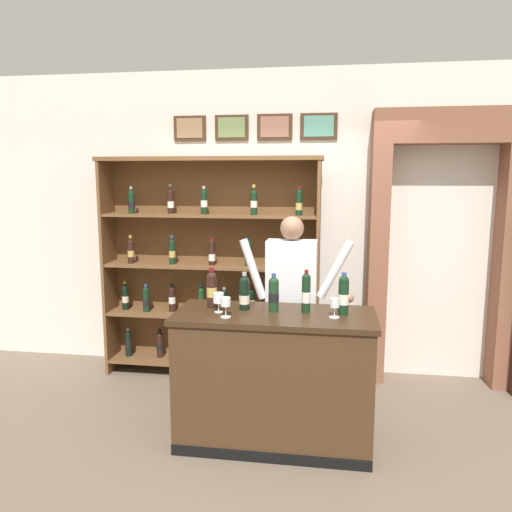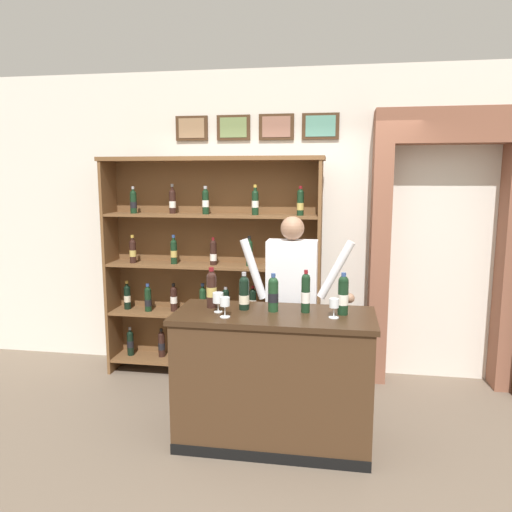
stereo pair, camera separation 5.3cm
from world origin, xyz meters
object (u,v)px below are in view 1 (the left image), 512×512
at_px(shopkeeper, 291,293).
at_px(wine_glass_right, 226,303).
at_px(tasting_bottle_grappa, 212,288).
at_px(tasting_bottle_bianco, 306,292).
at_px(tasting_bottle_chianti, 244,293).
at_px(tasting_counter, 274,378).
at_px(tasting_bottle_brunello, 274,294).
at_px(wine_glass_center, 219,299).
at_px(tasting_bottle_rosso, 344,294).
at_px(wine_glass_left, 335,304).
at_px(wine_shelf, 211,264).

bearing_deg(shopkeeper, wine_glass_right, -120.18).
distance_m(tasting_bottle_grappa, tasting_bottle_bianco, 0.72).
bearing_deg(wine_glass_right, shopkeeper, 59.82).
bearing_deg(tasting_bottle_chianti, tasting_counter, -16.15).
relative_size(tasting_bottle_bianco, wine_glass_right, 2.19).
height_order(shopkeeper, tasting_bottle_grappa, shopkeeper).
relative_size(tasting_bottle_brunello, wine_glass_center, 1.95).
height_order(tasting_bottle_chianti, tasting_bottle_bianco, tasting_bottle_bianco).
distance_m(shopkeeper, tasting_bottle_rosso, 0.66).
height_order(shopkeeper, wine_glass_left, shopkeeper).
relative_size(shopkeeper, tasting_bottle_chianti, 5.86).
bearing_deg(wine_glass_center, tasting_bottle_rosso, 5.55).
height_order(tasting_bottle_grappa, wine_glass_right, tasting_bottle_grappa).
xyz_separation_m(tasting_bottle_grappa, wine_glass_left, (0.93, -0.14, -0.05)).
distance_m(tasting_bottle_chianti, tasting_bottle_bianco, 0.46).
height_order(shopkeeper, tasting_bottle_chianti, shopkeeper).
bearing_deg(tasting_bottle_brunello, tasting_bottle_bianco, 2.90).
bearing_deg(tasting_bottle_chianti, tasting_bottle_rosso, -1.26).
bearing_deg(shopkeeper, tasting_counter, -98.15).
bearing_deg(wine_shelf, tasting_bottle_brunello, -57.10).
height_order(tasting_bottle_brunello, wine_glass_right, tasting_bottle_brunello).
distance_m(tasting_counter, tasting_bottle_chianti, 0.68).
relative_size(tasting_bottle_grappa, tasting_bottle_bianco, 0.98).
xyz_separation_m(shopkeeper, tasting_bottle_bianco, (0.15, -0.49, 0.12)).
relative_size(tasting_counter, tasting_bottle_grappa, 4.75).
distance_m(wine_shelf, wine_glass_center, 1.31).
bearing_deg(tasting_bottle_bianco, shopkeeper, 106.66).
distance_m(tasting_bottle_grappa, tasting_bottle_rosso, 0.99).
bearing_deg(tasting_bottle_rosso, tasting_bottle_brunello, 179.96).
relative_size(shopkeeper, wine_glass_right, 11.54).
relative_size(tasting_counter, tasting_bottle_brunello, 5.13).
relative_size(tasting_bottle_rosso, wine_glass_center, 2.10).
height_order(tasting_bottle_bianco, tasting_bottle_rosso, tasting_bottle_bianco).
relative_size(tasting_bottle_bianco, wine_glass_left, 2.27).
xyz_separation_m(tasting_bottle_grappa, tasting_bottle_brunello, (0.48, -0.04, -0.01)).
bearing_deg(shopkeeper, tasting_bottle_brunello, -100.54).
bearing_deg(wine_shelf, wine_glass_center, -74.05).
bearing_deg(shopkeeper, wine_shelf, 141.65).
xyz_separation_m(wine_glass_center, wine_glass_right, (0.08, -0.12, 0.00)).
bearing_deg(wine_glass_left, wine_glass_center, 179.09).
relative_size(tasting_bottle_rosso, wine_glass_left, 2.21).
bearing_deg(tasting_counter, wine_glass_right, -154.80).
bearing_deg(shopkeeper, tasting_bottle_grappa, -141.08).
bearing_deg(tasting_bottle_grappa, shopkeeper, 38.92).
relative_size(wine_glass_left, wine_glass_right, 0.96).
xyz_separation_m(wine_shelf, tasting_bottle_brunello, (0.76, -1.17, 0.00)).
xyz_separation_m(tasting_bottle_brunello, wine_glass_center, (-0.40, -0.09, -0.03)).
bearing_deg(tasting_bottle_chianti, tasting_bottle_grappa, 175.23).
distance_m(tasting_bottle_bianco, wine_glass_center, 0.65).
bearing_deg(wine_glass_center, shopkeeper, 50.11).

